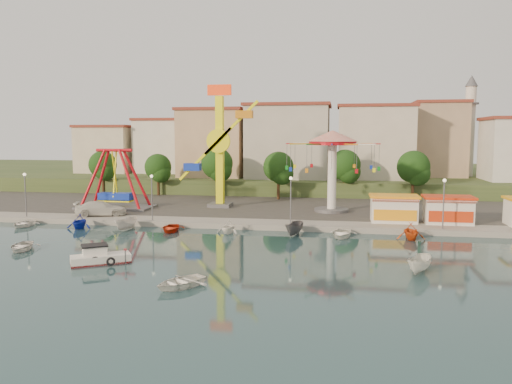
% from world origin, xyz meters
% --- Properties ---
extents(ground, '(200.00, 200.00, 0.00)m').
position_xyz_m(ground, '(0.00, 0.00, 0.00)').
color(ground, '#143037').
rests_on(ground, ground).
extents(quay_deck, '(200.00, 100.00, 0.60)m').
position_xyz_m(quay_deck, '(0.00, 62.00, 0.30)').
color(quay_deck, '#9E998E').
rests_on(quay_deck, ground).
extents(asphalt_pad, '(90.00, 28.00, 0.01)m').
position_xyz_m(asphalt_pad, '(0.00, 30.00, 0.60)').
color(asphalt_pad, '#4C4944').
rests_on(asphalt_pad, quay_deck).
extents(hill_terrace, '(200.00, 60.00, 3.00)m').
position_xyz_m(hill_terrace, '(0.00, 67.00, 1.50)').
color(hill_terrace, '#384C26').
rests_on(hill_terrace, ground).
extents(pirate_ship_ride, '(10.00, 5.00, 8.00)m').
position_xyz_m(pirate_ship_ride, '(-16.38, 21.24, 4.39)').
color(pirate_ship_ride, '#59595E').
rests_on(pirate_ship_ride, quay_deck).
extents(kamikaze_tower, '(7.41, 3.10, 16.50)m').
position_xyz_m(kamikaze_tower, '(-2.47, 24.70, 8.45)').
color(kamikaze_tower, '#59595E').
rests_on(kamikaze_tower, quay_deck).
extents(wave_swinger, '(11.60, 11.60, 10.40)m').
position_xyz_m(wave_swinger, '(12.27, 23.12, 8.20)').
color(wave_swinger, '#59595E').
rests_on(wave_swinger, quay_deck).
extents(booth_left, '(5.40, 3.78, 3.08)m').
position_xyz_m(booth_left, '(19.35, 16.49, 2.16)').
color(booth_left, white).
rests_on(booth_left, quay_deck).
extents(booth_mid, '(5.40, 3.78, 3.08)m').
position_xyz_m(booth_mid, '(25.19, 16.49, 2.16)').
color(booth_mid, white).
rests_on(booth_mid, quay_deck).
extents(lamp_post_0, '(0.14, 0.14, 5.00)m').
position_xyz_m(lamp_post_0, '(-24.00, 13.00, 3.10)').
color(lamp_post_0, '#59595E').
rests_on(lamp_post_0, quay_deck).
extents(lamp_post_1, '(0.14, 0.14, 5.00)m').
position_xyz_m(lamp_post_1, '(-8.00, 13.00, 3.10)').
color(lamp_post_1, '#59595E').
rests_on(lamp_post_1, quay_deck).
extents(lamp_post_2, '(0.14, 0.14, 5.00)m').
position_xyz_m(lamp_post_2, '(8.00, 13.00, 3.10)').
color(lamp_post_2, '#59595E').
rests_on(lamp_post_2, quay_deck).
extents(lamp_post_3, '(0.14, 0.14, 5.00)m').
position_xyz_m(lamp_post_3, '(24.00, 13.00, 3.10)').
color(lamp_post_3, '#59595E').
rests_on(lamp_post_3, quay_deck).
extents(tree_0, '(4.60, 4.60, 7.19)m').
position_xyz_m(tree_0, '(-26.00, 36.98, 5.47)').
color(tree_0, '#382314').
rests_on(tree_0, quay_deck).
extents(tree_1, '(4.35, 4.35, 6.80)m').
position_xyz_m(tree_1, '(-16.00, 36.24, 5.20)').
color(tree_1, '#382314').
rests_on(tree_1, quay_deck).
extents(tree_2, '(5.02, 5.02, 7.85)m').
position_xyz_m(tree_2, '(-6.00, 35.81, 5.92)').
color(tree_2, '#382314').
rests_on(tree_2, quay_deck).
extents(tree_3, '(4.68, 4.68, 7.32)m').
position_xyz_m(tree_3, '(4.00, 34.36, 5.55)').
color(tree_3, '#382314').
rests_on(tree_3, quay_deck).
extents(tree_4, '(4.86, 4.86, 7.60)m').
position_xyz_m(tree_4, '(14.00, 37.35, 5.75)').
color(tree_4, '#382314').
rests_on(tree_4, quay_deck).
extents(tree_5, '(4.83, 4.83, 7.54)m').
position_xyz_m(tree_5, '(24.00, 35.54, 5.71)').
color(tree_5, '#382314').
rests_on(tree_5, quay_deck).
extents(building_0, '(9.26, 9.53, 11.87)m').
position_xyz_m(building_0, '(-33.37, 46.06, 8.93)').
color(building_0, beige).
rests_on(building_0, hill_terrace).
extents(building_1, '(12.33, 9.01, 8.63)m').
position_xyz_m(building_1, '(-21.33, 51.38, 7.32)').
color(building_1, silver).
rests_on(building_1, hill_terrace).
extents(building_2, '(11.95, 9.28, 11.23)m').
position_xyz_m(building_2, '(-8.19, 51.96, 8.62)').
color(building_2, tan).
rests_on(building_2, hill_terrace).
extents(building_3, '(12.59, 10.50, 9.20)m').
position_xyz_m(building_3, '(5.60, 48.80, 7.60)').
color(building_3, beige).
rests_on(building_3, hill_terrace).
extents(building_4, '(10.75, 9.23, 9.24)m').
position_xyz_m(building_4, '(19.07, 52.20, 7.62)').
color(building_4, beige).
rests_on(building_4, hill_terrace).
extents(building_5, '(12.77, 10.96, 11.21)m').
position_xyz_m(building_5, '(32.37, 50.33, 8.61)').
color(building_5, tan).
rests_on(building_5, hill_terrace).
extents(minaret, '(2.80, 2.80, 18.00)m').
position_xyz_m(minaret, '(36.00, 54.00, 12.55)').
color(minaret, silver).
rests_on(minaret, hill_terrace).
extents(cabin_motorboat, '(4.86, 3.98, 1.63)m').
position_xyz_m(cabin_motorboat, '(-5.91, -4.06, 0.44)').
color(cabin_motorboat, white).
rests_on(cabin_motorboat, ground).
extents(rowboat_a, '(3.59, 4.28, 0.76)m').
position_xyz_m(rowboat_a, '(-15.03, -0.97, 0.38)').
color(rowboat_a, white).
rests_on(rowboat_a, ground).
extents(rowboat_b, '(4.44, 4.68, 0.79)m').
position_xyz_m(rowboat_b, '(2.63, -9.24, 0.39)').
color(rowboat_b, white).
rests_on(rowboat_b, ground).
extents(skiff, '(2.70, 3.81, 1.38)m').
position_xyz_m(skiff, '(19.32, -2.96, 0.69)').
color(skiff, white).
rests_on(skiff, ground).
extents(van, '(6.54, 4.33, 1.76)m').
position_xyz_m(van, '(-15.46, 15.18, 1.48)').
color(van, silver).
rests_on(van, quay_deck).
extents(moored_boat_0, '(2.57, 3.59, 0.74)m').
position_xyz_m(moored_boat_0, '(-22.22, 9.80, 0.37)').
color(moored_boat_0, white).
rests_on(moored_boat_0, ground).
extents(moored_boat_1, '(2.97, 3.35, 1.63)m').
position_xyz_m(moored_boat_1, '(-15.35, 9.80, 0.81)').
color(moored_boat_1, '#1428B3').
rests_on(moored_boat_1, ground).
extents(moored_boat_2, '(2.07, 3.87, 1.42)m').
position_xyz_m(moored_boat_2, '(-9.80, 9.80, 0.71)').
color(moored_boat_2, silver).
rests_on(moored_boat_2, ground).
extents(moored_boat_3, '(3.19, 4.10, 0.78)m').
position_xyz_m(moored_boat_3, '(-4.69, 9.80, 0.39)').
color(moored_boat_3, red).
rests_on(moored_boat_3, ground).
extents(moored_boat_4, '(3.01, 3.28, 1.45)m').
position_xyz_m(moored_boat_4, '(1.69, 9.80, 0.73)').
color(moored_boat_4, white).
rests_on(moored_boat_4, ground).
extents(moored_boat_5, '(2.21, 3.97, 1.45)m').
position_xyz_m(moored_boat_5, '(8.74, 9.80, 0.72)').
color(moored_boat_5, '#4F4F53').
rests_on(moored_boat_5, ground).
extents(moored_boat_6, '(3.47, 4.42, 0.83)m').
position_xyz_m(moored_boat_6, '(13.55, 9.80, 0.42)').
color(moored_boat_6, white).
rests_on(moored_boat_6, ground).
extents(moored_boat_7, '(3.08, 3.48, 1.71)m').
position_xyz_m(moored_boat_7, '(20.37, 9.80, 0.85)').
color(moored_boat_7, '#E14E14').
rests_on(moored_boat_7, ground).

